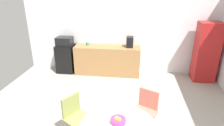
# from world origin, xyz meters

# --- Properties ---
(wall_back) EXTENTS (6.00, 0.10, 2.60)m
(wall_back) POSITION_xyz_m (0.00, 3.00, 1.30)
(wall_back) COLOR silver
(wall_back) RESTS_ON ground_plane
(counter_block) EXTENTS (2.01, 0.60, 0.90)m
(counter_block) POSITION_xyz_m (-0.31, 2.65, 0.45)
(counter_block) COLOR #9E7042
(counter_block) RESTS_ON ground_plane
(mini_fridge) EXTENTS (0.54, 0.54, 0.89)m
(mini_fridge) POSITION_xyz_m (-1.67, 2.65, 0.44)
(mini_fridge) COLOR black
(mini_fridge) RESTS_ON ground_plane
(microwave) EXTENTS (0.48, 0.38, 0.26)m
(microwave) POSITION_xyz_m (-1.67, 2.65, 1.02)
(microwave) COLOR black
(microwave) RESTS_ON mini_fridge
(locker_cabinet) EXTENTS (0.60, 0.50, 1.71)m
(locker_cabinet) POSITION_xyz_m (2.55, 2.55, 0.86)
(locker_cabinet) COLOR #B21E1E
(locker_cabinet) RESTS_ON ground_plane
(chair_coral) EXTENTS (0.56, 0.56, 0.83)m
(chair_coral) POSITION_xyz_m (0.79, 0.14, 0.52)
(chair_coral) COLOR silver
(chair_coral) RESTS_ON ground_plane
(chair_olive) EXTENTS (0.58, 0.58, 0.83)m
(chair_olive) POSITION_xyz_m (-0.48, -0.21, 0.52)
(chair_olive) COLOR silver
(chair_olive) RESTS_ON ground_plane
(fruit_bowl) EXTENTS (0.23, 0.23, 0.11)m
(fruit_bowl) POSITION_xyz_m (0.33, -0.65, 0.78)
(fruit_bowl) COLOR #D8338C
(fruit_bowl) RESTS_ON round_table
(mug_white) EXTENTS (0.13, 0.08, 0.09)m
(mug_white) POSITION_xyz_m (-0.95, 2.68, 0.95)
(mug_white) COLOR #338C59
(mug_white) RESTS_ON counter_block
(coffee_maker) EXTENTS (0.20, 0.24, 0.32)m
(coffee_maker) POSITION_xyz_m (0.37, 2.65, 1.06)
(coffee_maker) COLOR black
(coffee_maker) RESTS_ON counter_block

